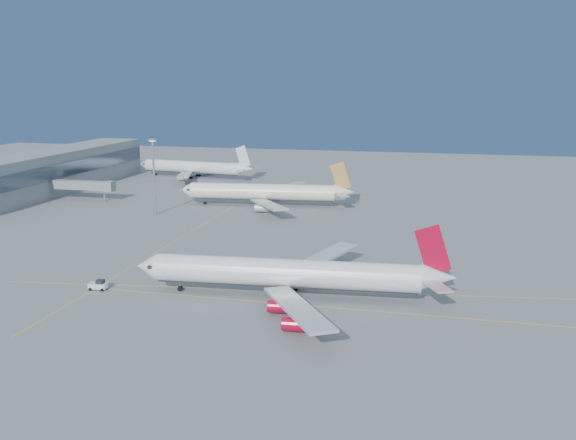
{
  "coord_description": "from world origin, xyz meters",
  "views": [
    {
      "loc": [
        25.81,
        -123.31,
        40.42
      ],
      "look_at": [
        -10.16,
        25.79,
        7.0
      ],
      "focal_mm": 40.0,
      "sensor_mm": 36.0,
      "label": 1
    }
  ],
  "objects_px": {
    "airliner_third": "(195,167)",
    "pushback_tug": "(98,285)",
    "light_mast": "(154,170)",
    "airliner_etihad": "(266,192)",
    "airliner_virgin": "(292,274)"
  },
  "relations": [
    {
      "from": "airliner_virgin",
      "to": "light_mast",
      "type": "bearing_deg",
      "value": 127.52
    },
    {
      "from": "airliner_etihad",
      "to": "airliner_virgin",
      "type": "bearing_deg",
      "value": -77.66
    },
    {
      "from": "airliner_virgin",
      "to": "light_mast",
      "type": "distance_m",
      "value": 88.0
    },
    {
      "from": "airliner_third",
      "to": "light_mast",
      "type": "relative_size",
      "value": 2.34
    },
    {
      "from": "airliner_third",
      "to": "light_mast",
      "type": "xyz_separation_m",
      "value": [
        16.77,
        -74.9,
        9.29
      ]
    },
    {
      "from": "pushback_tug",
      "to": "light_mast",
      "type": "distance_m",
      "value": 73.87
    },
    {
      "from": "pushback_tug",
      "to": "light_mast",
      "type": "xyz_separation_m",
      "value": [
        -20.31,
        69.87,
        12.78
      ]
    },
    {
      "from": "airliner_third",
      "to": "pushback_tug",
      "type": "relative_size",
      "value": 14.77
    },
    {
      "from": "airliner_virgin",
      "to": "pushback_tug",
      "type": "bearing_deg",
      "value": -177.32
    },
    {
      "from": "airliner_etihad",
      "to": "airliner_third",
      "type": "bearing_deg",
      "value": 124.63
    },
    {
      "from": "pushback_tug",
      "to": "airliner_third",
      "type": "bearing_deg",
      "value": 99.0
    },
    {
      "from": "airliner_etihad",
      "to": "pushback_tug",
      "type": "xyz_separation_m",
      "value": [
        -9.16,
        -91.25,
        -3.7
      ]
    },
    {
      "from": "airliner_virgin",
      "to": "airliner_third",
      "type": "height_order",
      "value": "airliner_virgin"
    },
    {
      "from": "airliner_etihad",
      "to": "pushback_tug",
      "type": "relative_size",
      "value": 15.79
    },
    {
      "from": "airliner_virgin",
      "to": "light_mast",
      "type": "xyz_separation_m",
      "value": [
        -58.46,
        65.13,
        9.13
      ]
    }
  ]
}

